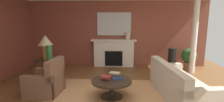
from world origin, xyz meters
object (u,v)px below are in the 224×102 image
Objects in this scene: fireplace at (114,54)px; armchair_near_window at (46,83)px; sofa at (179,86)px; side_table at (47,69)px; vase_tall_corner at (172,59)px; coffee_table at (112,85)px; table_lamp at (45,43)px; potted_plant at (189,57)px; mantel_mirror at (114,24)px; vase_on_side_table at (49,53)px; vase_mantel_right at (128,36)px.

fireplace is 3.25m from armchair_near_window.
sofa is 3.84m from side_table.
sofa is at bearing -101.63° from vase_tall_corner.
coffee_table is (-1.66, -0.09, 0.04)m from sofa.
armchair_near_window is at bearing -69.35° from table_lamp.
mantel_mirror is at bearing 169.95° from potted_plant.
side_table is at bearing 110.65° from armchair_near_window.
armchair_near_window is 1.71m from coffee_table.
table_lamp is (0.00, 0.00, 0.82)m from side_table.
coffee_table is 3.75m from potted_plant.
fireplace is at bearing 91.42° from coffee_table.
vase_mantel_right is at bearing 38.98° from vase_on_side_table.
potted_plant is at bearing -10.05° from mantel_mirror.
armchair_near_window is 0.95× the size of coffee_table.
sofa is at bearing -66.82° from vase_mantel_right.
potted_plant is at bearing 28.24° from armchair_near_window.
mantel_mirror is 1.35× the size of coffee_table.
vase_tall_corner is at bearing -7.58° from fireplace.
coffee_table is at bearing -25.51° from vase_on_side_table.
armchair_near_window is 1.15× the size of vase_tall_corner.
mantel_mirror is 4.51× the size of vase_mantel_right.
mantel_mirror is 2.90m from vase_on_side_table.
vase_tall_corner is at bearing 20.25° from side_table.
armchair_near_window reaches higher than vase_tall_corner.
sofa is 3.14× the size of side_table.
vase_mantel_right is (2.54, 1.81, 0.86)m from side_table.
mantel_mirror is 3.14m from potted_plant.
sofa is 2.93× the size of table_lamp.
side_table is at bearing -90.00° from table_lamp.
vase_mantel_right reaches higher than fireplace.
sofa is at bearing -59.41° from mantel_mirror.
vase_mantel_right is 0.36× the size of vase_tall_corner.
fireplace reaches higher than vase_tall_corner.
coffee_table is at bearing -26.60° from table_lamp.
vase_mantel_right is 0.64× the size of vase_on_side_table.
potted_plant is at bearing -8.29° from vase_mantel_right.
sofa is 3.95m from table_lamp.
fireplace is 2.73m from side_table.
coffee_table is at bearing -99.55° from vase_mantel_right.
mantel_mirror is at bearing 91.36° from coffee_table.
fireplace is at bearing 172.42° from vase_tall_corner.
vase_on_side_table is at bearing -132.86° from fireplace.
table_lamp reaches higher than potted_plant.
table_lamp is (-2.06, 1.03, 0.89)m from coffee_table.
vase_on_side_table is (-1.84, -1.98, 0.41)m from fireplace.
mantel_mirror reaches higher than potted_plant.
vase_on_side_table is at bearing -141.02° from vase_mantel_right.
mantel_mirror is 0.61× the size of sofa.
armchair_near_window is 3.18× the size of vase_mantel_right.
side_table is 0.57m from vase_on_side_table.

